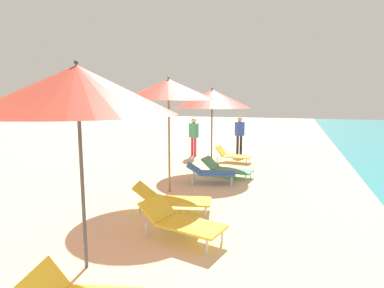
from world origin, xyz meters
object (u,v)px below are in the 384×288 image
Objects in this scene: umbrella_second at (77,90)px; umbrella_third at (169,90)px; lounger_farthest_inland at (226,168)px; lounger_third_shoreside at (210,172)px; person_walking_mid at (240,132)px; lounger_second_shoreside at (181,221)px; lounger_farthest_shoreside at (232,155)px; umbrella_farthest at (212,99)px; person_walking_near at (194,133)px; lounger_third_inland at (171,199)px.

umbrella_second is 3.70m from umbrella_third.
umbrella_third is 1.83× the size of lounger_farthest_inland.
person_walking_mid is at bearing 77.45° from lounger_third_shoreside.
person_walking_mid is at bearing 87.74° from umbrella_second.
umbrella_third reaches higher than umbrella_second.
lounger_farthest_shoreside is at bearing 107.33° from lounger_second_shoreside.
umbrella_farthest reaches higher than person_walking_near.
person_walking_mid is (-0.54, 8.54, 0.63)m from lounger_second_shoreside.
umbrella_second is 1.04× the size of umbrella_farthest.
umbrella_third is 1.82× the size of person_walking_mid.
lounger_farthest_shoreside is 0.85× the size of lounger_farthest_inland.
lounger_farthest_shoreside is 2.01m from person_walking_near.
lounger_farthest_shoreside is (0.19, 5.50, 0.00)m from lounger_third_inland.
person_walking_mid is at bearing 82.63° from umbrella_farthest.
lounger_farthest_inland is (1.02, 1.99, -2.30)m from umbrella_third.
lounger_third_shoreside is 0.91× the size of lounger_farthest_inland.
lounger_second_shoreside is (0.93, 1.27, -2.12)m from umbrella_second.
umbrella_second is 6.72m from umbrella_farthest.
lounger_second_shoreside is at bearing -63.27° from umbrella_third.
person_walking_near reaches higher than lounger_farthest_shoreside.
umbrella_second is at bearing 35.13° from person_walking_near.
lounger_farthest_inland is at bearing 105.90° from lounger_second_shoreside.
person_walking_near is at bearing 90.99° from lounger_third_inland.
umbrella_farthest reaches higher than lounger_third_inland.
umbrella_second is 2.11× the size of lounger_farthest_shoreside.
lounger_farthest_shoreside is at bearing 69.18° from umbrella_farthest.
person_walking_near is (-1.76, 0.71, 0.68)m from lounger_farthest_shoreside.
umbrella_farthest is 1.73× the size of lounger_farthest_inland.
lounger_third_shoreside is at bearing -98.79° from lounger_farthest_inland.
umbrella_third reaches higher than person_walking_mid.
lounger_farthest_shoreside is at bearing 74.86° from lounger_third_inland.
lounger_second_shoreside is 3.54m from lounger_third_shoreside.
lounger_farthest_shoreside reaches higher than lounger_third_inland.
umbrella_second is 2.64m from lounger_second_shoreside.
lounger_second_shoreside is 5.89m from umbrella_farthest.
lounger_farthest_shoreside is (0.75, 4.26, -2.29)m from umbrella_third.
lounger_farthest_inland is (0.46, 3.23, -0.01)m from lounger_third_inland.
lounger_third_shoreside is at bearing 54.81° from umbrella_third.
lounger_third_inland is 1.26× the size of lounger_farthest_shoreside.
lounger_farthest_shoreside is at bearing 140.70° from person_walking_mid.
umbrella_second is 1.79× the size of person_walking_mid.
umbrella_third reaches higher than umbrella_farthest.
umbrella_third is at bearing -110.34° from lounger_farthest_inland.
lounger_second_shoreside is 6.70m from lounger_farthest_shoreside.
umbrella_farthest is at bearing 60.14° from person_walking_near.
lounger_third_inland reaches higher than lounger_third_shoreside.
umbrella_second is 1.79× the size of lounger_farthest_inland.
umbrella_second is 6.12m from lounger_farthest_inland.
lounger_farthest_shoreside is at bearing 103.61° from lounger_farthest_inland.
lounger_third_shoreside is at bearing 139.58° from person_walking_mid.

